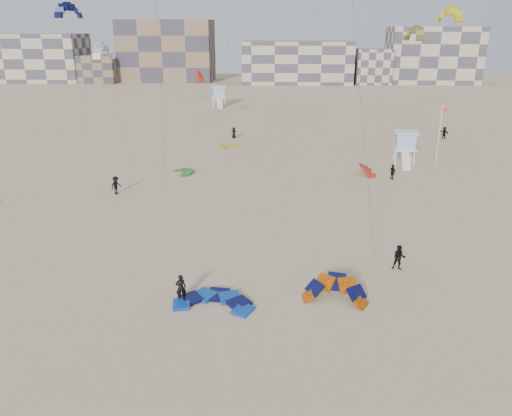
{
  "coord_description": "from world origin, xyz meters",
  "views": [
    {
      "loc": [
        5.97,
        -25.03,
        15.94
      ],
      "look_at": [
        4.31,
        6.0,
        4.63
      ],
      "focal_mm": 35.0,
      "sensor_mm": 36.0,
      "label": 1
    }
  ],
  "objects_px": {
    "kitesurfer_main": "(181,288)",
    "lifeguard_tower_near": "(405,148)",
    "kite_ground_orange": "(335,300)",
    "kite_ground_blue": "(214,304)"
  },
  "relations": [
    {
      "from": "kitesurfer_main",
      "to": "lifeguard_tower_near",
      "type": "relative_size",
      "value": 0.32
    },
    {
      "from": "kite_ground_orange",
      "to": "lifeguard_tower_near",
      "type": "xyz_separation_m",
      "value": [
        11.66,
        33.69,
        1.97
      ]
    },
    {
      "from": "kite_ground_blue",
      "to": "lifeguard_tower_near",
      "type": "distance_m",
      "value": 39.56
    },
    {
      "from": "lifeguard_tower_near",
      "to": "kite_ground_orange",
      "type": "bearing_deg",
      "value": -102.55
    },
    {
      "from": "kite_ground_orange",
      "to": "lifeguard_tower_near",
      "type": "distance_m",
      "value": 35.71
    },
    {
      "from": "kite_ground_orange",
      "to": "kite_ground_blue",
      "type": "bearing_deg",
      "value": -161.14
    },
    {
      "from": "kite_ground_orange",
      "to": "kitesurfer_main",
      "type": "height_order",
      "value": "kite_ground_orange"
    },
    {
      "from": "kite_ground_orange",
      "to": "kitesurfer_main",
      "type": "distance_m",
      "value": 9.52
    },
    {
      "from": "kite_ground_blue",
      "to": "lifeguard_tower_near",
      "type": "bearing_deg",
      "value": 68.31
    },
    {
      "from": "kite_ground_blue",
      "to": "kite_ground_orange",
      "type": "relative_size",
      "value": 1.21
    }
  ]
}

